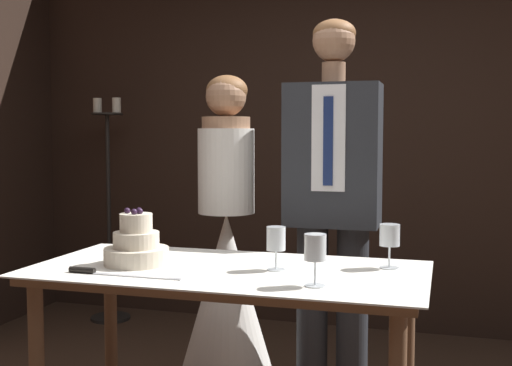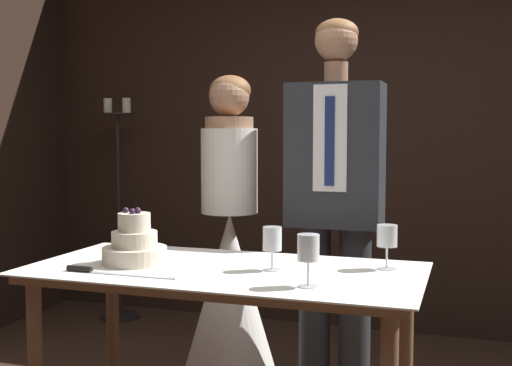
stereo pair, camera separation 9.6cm
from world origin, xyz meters
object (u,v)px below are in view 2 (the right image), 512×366
object	(u,v)px
bride	(230,280)
cake_knife	(100,271)
tiered_cake	(135,245)
wine_glass_near	(308,251)
groom	(335,195)
cake_table	(224,295)
wine_glass_far	(272,240)
candle_stand	(119,221)
wine_glass_middle	(387,237)

from	to	relation	value
bride	cake_knife	bearing A→B (deg)	-97.29
tiered_cake	wine_glass_near	distance (m)	0.75
wine_glass_near	bride	size ratio (longest dim) A/B	0.11
wine_glass_near	groom	xyz separation A→B (m)	(-0.11, 0.94, 0.09)
cake_table	wine_glass_far	world-z (taller)	wine_glass_far
cake_table	wine_glass_near	xyz separation A→B (m)	(0.37, -0.19, 0.22)
cake_knife	wine_glass_far	world-z (taller)	wine_glass_far
tiered_cake	bride	xyz separation A→B (m)	(0.09, 0.78, -0.30)
cake_table	wine_glass_far	size ratio (longest dim) A/B	9.12
bride	wine_glass_far	bearing A→B (deg)	-58.57
tiered_cake	cake_knife	bearing A→B (deg)	-99.11
cake_knife	wine_glass_near	world-z (taller)	wine_glass_near
wine_glass_far	bride	world-z (taller)	bride
cake_knife	candle_stand	bearing A→B (deg)	119.25
wine_glass_far	candle_stand	distance (m)	2.47
wine_glass_far	cake_knife	bearing A→B (deg)	-156.62
tiered_cake	wine_glass_near	xyz separation A→B (m)	(0.73, -0.16, 0.05)
wine_glass_far	bride	size ratio (longest dim) A/B	0.10
cake_knife	wine_glass_far	bearing A→B (deg)	23.65
wine_glass_far	groom	world-z (taller)	groom
cake_table	wine_glass_near	distance (m)	0.47
cake_table	groom	size ratio (longest dim) A/B	0.79
wine_glass_near	groom	distance (m)	0.95
cake_table	cake_knife	bearing A→B (deg)	-149.56
groom	wine_glass_far	bearing A→B (deg)	-96.42
cake_table	wine_glass_near	size ratio (longest dim) A/B	8.48
cake_knife	bride	size ratio (longest dim) A/B	0.27
cake_knife	candle_stand	size ratio (longest dim) A/B	0.28
wine_glass_near	wine_glass_middle	distance (m)	0.42
cake_table	cake_knife	world-z (taller)	cake_knife
bride	tiered_cake	bearing A→B (deg)	-96.82
cake_knife	candle_stand	world-z (taller)	candle_stand
tiered_cake	bride	size ratio (longest dim) A/B	0.15
tiered_cake	candle_stand	bearing A→B (deg)	122.26
cake_knife	wine_glass_middle	distance (m)	1.06
wine_glass_middle	wine_glass_far	xyz separation A→B (m)	(-0.40, -0.15, -0.01)
wine_glass_far	wine_glass_middle	bearing A→B (deg)	21.08
wine_glass_near	bride	bearing A→B (deg)	124.01
cake_table	candle_stand	distance (m)	2.35
cake_table	wine_glass_middle	xyz separation A→B (m)	(0.58, 0.17, 0.22)
tiered_cake	groom	bearing A→B (deg)	51.41
wine_glass_near	candle_stand	bearing A→B (deg)	133.46
tiered_cake	wine_glass_middle	xyz separation A→B (m)	(0.94, 0.20, 0.05)
cake_knife	wine_glass_near	size ratio (longest dim) A/B	2.52
wine_glass_far	bride	bearing A→B (deg)	121.43
tiered_cake	cake_knife	distance (m)	0.21
tiered_cake	wine_glass_far	xyz separation A→B (m)	(0.54, 0.05, 0.04)
cake_knife	wine_glass_far	distance (m)	0.63
tiered_cake	groom	xyz separation A→B (m)	(0.62, 0.78, 0.14)
bride	groom	xyz separation A→B (m)	(0.53, -0.00, 0.45)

